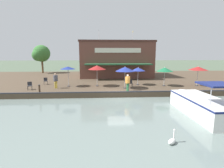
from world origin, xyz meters
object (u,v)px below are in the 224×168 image
object	(u,v)px
person_mid_patio	(128,81)
motorboat_fourth_along	(197,103)
patio_umbrella_near_quay_edge	(125,69)
person_near_entrance	(56,79)
mooring_post	(39,89)
cafe_chair_beside_entrance	(30,85)
patio_umbrella_mid_patio_left	(198,68)
cafe_chair_back_row_seat	(130,83)
waterfront_restaurant	(116,59)
patio_umbrella_mid_patio_right	(97,67)
tree_upstream_bank	(41,54)
swan	(172,141)
cafe_chair_far_corner_seat	(46,81)
patio_umbrella_by_entrance	(138,69)
patio_umbrella_far_corner	(165,69)
patio_umbrella_back_row	(68,68)

from	to	relation	value
person_mid_patio	motorboat_fourth_along	size ratio (longest dim) A/B	0.25
patio_umbrella_near_quay_edge	person_near_entrance	distance (m)	7.80
person_mid_patio	mooring_post	size ratio (longest dim) A/B	2.13
patio_umbrella_near_quay_edge	cafe_chair_beside_entrance	xyz separation A→B (m)	(0.17, -10.30, -1.67)
patio_umbrella_mid_patio_left	cafe_chair_back_row_seat	world-z (taller)	patio_umbrella_mid_patio_left
patio_umbrella_near_quay_edge	waterfront_restaurant	bearing A→B (deg)	-179.59
patio_umbrella_mid_patio_right	person_near_entrance	bearing A→B (deg)	-76.98
tree_upstream_bank	person_near_entrance	bearing A→B (deg)	22.87
person_mid_patio	motorboat_fourth_along	bearing A→B (deg)	39.66
patio_umbrella_mid_patio_left	swan	bearing A→B (deg)	-33.09
mooring_post	patio_umbrella_mid_patio_right	bearing A→B (deg)	121.18
cafe_chair_far_corner_seat	mooring_post	distance (m)	5.09
patio_umbrella_mid_patio_right	cafe_chair_far_corner_seat	distance (m)	6.95
person_mid_patio	person_near_entrance	distance (m)	8.05
patio_umbrella_mid_patio_left	swan	size ratio (longest dim) A/B	3.43
cafe_chair_beside_entrance	tree_upstream_bank	world-z (taller)	tree_upstream_bank
person_mid_patio	person_near_entrance	world-z (taller)	person_mid_patio
patio_umbrella_by_entrance	motorboat_fourth_along	size ratio (longest dim) A/B	0.31
waterfront_restaurant	patio_umbrella_mid_patio_right	world-z (taller)	waterfront_restaurant
patio_umbrella_by_entrance	cafe_chair_beside_entrance	distance (m)	12.52
person_mid_patio	motorboat_fourth_along	xyz separation A→B (m)	(5.37, 4.45, -0.92)
patio_umbrella_near_quay_edge	person_near_entrance	world-z (taller)	patio_umbrella_near_quay_edge
waterfront_restaurant	patio_umbrella_near_quay_edge	world-z (taller)	waterfront_restaurant
patio_umbrella_far_corner	person_mid_patio	xyz separation A→B (m)	(2.72, -4.82, -0.89)
patio_umbrella_mid_patio_right	cafe_chair_back_row_seat	size ratio (longest dim) A/B	2.95
patio_umbrella_back_row	cafe_chair_back_row_seat	size ratio (longest dim) A/B	2.82
person_mid_patio	tree_upstream_bank	size ratio (longest dim) A/B	0.31
person_mid_patio	patio_umbrella_back_row	bearing A→B (deg)	-115.20
cafe_chair_beside_entrance	patio_umbrella_far_corner	bearing A→B (deg)	95.13
motorboat_fourth_along	swan	size ratio (longest dim) A/B	10.11
waterfront_restaurant	cafe_chair_back_row_seat	size ratio (longest dim) A/B	13.94
patio_umbrella_mid_patio_left	motorboat_fourth_along	distance (m)	9.22
patio_umbrella_far_corner	patio_umbrella_near_quay_edge	size ratio (longest dim) A/B	0.93
patio_umbrella_mid_patio_left	cafe_chair_beside_entrance	xyz separation A→B (m)	(1.17, -19.19, -1.63)
patio_umbrella_mid_patio_right	waterfront_restaurant	bearing A→B (deg)	163.15
patio_umbrella_by_entrance	motorboat_fourth_along	xyz separation A→B (m)	(9.04, 2.62, -1.77)
person_mid_patio	swan	bearing A→B (deg)	4.09
swan	person_near_entrance	bearing A→B (deg)	-144.47
patio_umbrella_by_entrance	patio_umbrella_near_quay_edge	bearing A→B (deg)	-41.72
motorboat_fourth_along	swan	xyz separation A→B (m)	(4.52, -3.74, -0.54)
cafe_chair_back_row_seat	person_mid_patio	world-z (taller)	person_mid_patio
cafe_chair_beside_entrance	mooring_post	xyz separation A→B (m)	(1.67, 1.58, -0.06)
patio_umbrella_near_quay_edge	mooring_post	bearing A→B (deg)	-78.11
cafe_chair_beside_entrance	motorboat_fourth_along	distance (m)	16.29
cafe_chair_beside_entrance	patio_umbrella_by_entrance	bearing A→B (deg)	100.72
person_near_entrance	mooring_post	bearing A→B (deg)	-23.51
patio_umbrella_near_quay_edge	swan	distance (m)	11.72
cafe_chair_beside_entrance	motorboat_fourth_along	xyz separation A→B (m)	(6.73, 14.84, -0.31)
waterfront_restaurant	cafe_chair_far_corner_seat	bearing A→B (deg)	-48.62
swan	cafe_chair_beside_entrance	bearing A→B (deg)	-135.39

